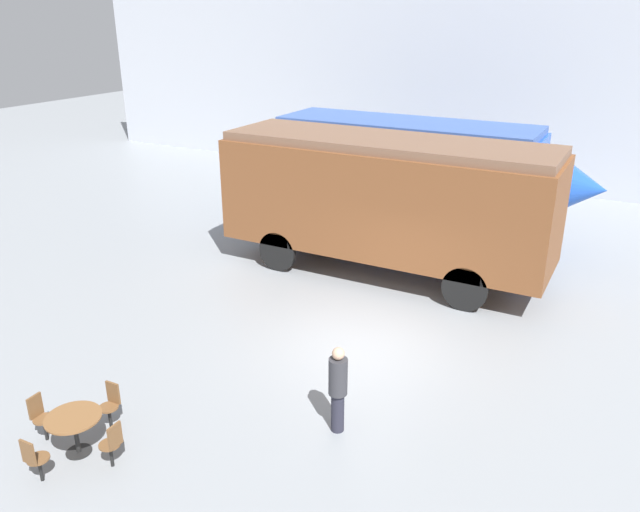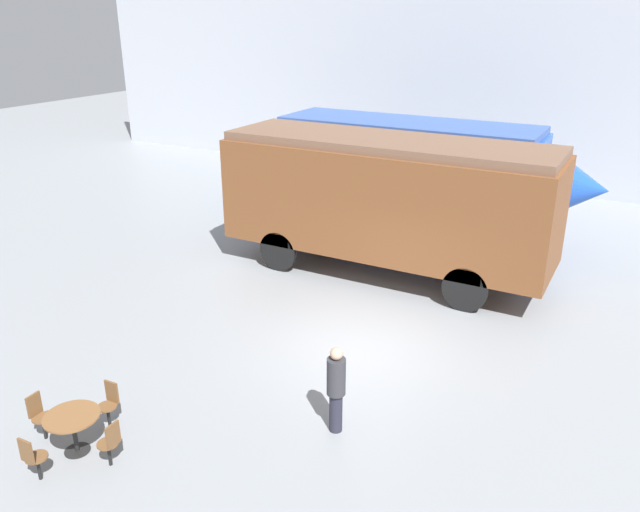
% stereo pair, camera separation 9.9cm
% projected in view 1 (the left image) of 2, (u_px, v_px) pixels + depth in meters
% --- Properties ---
extents(ground_plane, '(80.00, 80.00, 0.00)m').
position_uv_depth(ground_plane, '(359.00, 347.00, 14.16)').
color(ground_plane, gray).
extents(backdrop_wall, '(44.00, 0.15, 9.00)m').
position_uv_depth(backdrop_wall, '(522.00, 80.00, 25.22)').
color(backdrop_wall, '#B2B7C1').
rests_on(backdrop_wall, ground_plane).
extents(streamlined_locomotive, '(10.81, 2.87, 3.70)m').
position_uv_depth(streamlined_locomotive, '(427.00, 167.00, 20.90)').
color(streamlined_locomotive, blue).
rests_on(streamlined_locomotive, ground_plane).
extents(passenger_coach_wooden, '(9.25, 2.83, 3.92)m').
position_uv_depth(passenger_coach_wooden, '(386.00, 195.00, 17.39)').
color(passenger_coach_wooden, brown).
rests_on(passenger_coach_wooden, ground_plane).
extents(cafe_table_near, '(0.95, 0.95, 0.74)m').
position_uv_depth(cafe_table_near, '(74.00, 424.00, 10.59)').
color(cafe_table_near, black).
rests_on(cafe_table_near, ground_plane).
extents(cafe_chair_0, '(0.36, 0.36, 0.87)m').
position_uv_depth(cafe_chair_0, '(112.00, 442.00, 10.27)').
color(cafe_chair_0, black).
rests_on(cafe_chair_0, ground_plane).
extents(cafe_chair_1, '(0.36, 0.36, 0.87)m').
position_uv_depth(cafe_chair_1, '(111.00, 402.00, 11.32)').
color(cafe_chair_1, black).
rests_on(cafe_chair_1, ground_plane).
extents(cafe_chair_2, '(0.36, 0.36, 0.87)m').
position_uv_depth(cafe_chair_2, '(40.00, 414.00, 10.97)').
color(cafe_chair_2, black).
rests_on(cafe_chair_2, ground_plane).
extents(cafe_chair_3, '(0.36, 0.36, 0.87)m').
position_uv_depth(cafe_chair_3, '(34.00, 458.00, 9.92)').
color(cafe_chair_3, black).
rests_on(cafe_chair_3, ground_plane).
extents(visitor_person, '(0.34, 0.34, 1.71)m').
position_uv_depth(visitor_person, '(338.00, 386.00, 11.04)').
color(visitor_person, '#262633').
rests_on(visitor_person, ground_plane).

